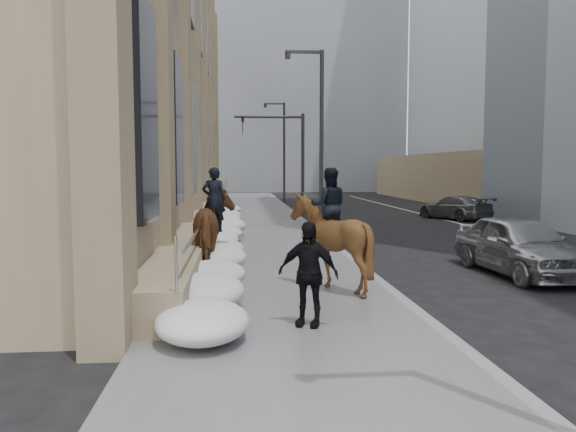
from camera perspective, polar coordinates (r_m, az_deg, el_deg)
The scene contains 16 objects.
ground at distance 11.25m, azimuth -0.77°, elevation -9.82°, with size 140.00×140.00×0.00m, color black.
sidewalk at distance 21.05m, azimuth -2.85°, elevation -2.72°, with size 5.00×80.00×0.12m, color #58585B.
curb at distance 21.31m, azimuth 4.22°, elevation -2.63°, with size 0.24×80.00×0.12m, color slate.
lane_line at distance 23.89m, azimuth 23.22°, elevation -2.34°, with size 0.15×70.00×0.01m, color #BFB78C.
limestone_building at distance 31.70m, azimuth -13.60°, elevation 15.78°, with size 6.10×44.00×18.00m.
bg_building_mid at distance 71.87m, azimuth -1.26°, elevation 13.85°, with size 30.00×12.00×28.00m, color slate.
bg_building_far at distance 83.31m, azimuth -8.81°, elevation 9.80°, with size 24.00×12.00×20.00m, color gray.
streetlight_mid at distance 25.16m, azimuth 3.06°, elevation 8.84°, with size 1.71×0.24×8.00m.
streetlight_far at distance 45.02m, azimuth -0.60°, elevation 7.13°, with size 1.71×0.24×8.00m.
traffic_signal at distance 32.99m, azimuth -0.09°, elevation 6.92°, with size 4.10×0.22×6.00m.
snow_bank at distance 19.11m, azimuth -6.89°, elevation -2.29°, with size 1.70×18.10×0.76m.
mounted_horse_left at distance 15.02m, azimuth -7.38°, elevation -1.21°, with size 1.33×2.66×2.75m.
mounted_horse_right at distance 12.63m, azimuth 4.24°, elevation -2.21°, with size 1.92×2.12×2.74m.
pedestrian at distance 9.76m, azimuth 2.05°, elevation -5.87°, with size 1.07×0.45×1.83m, color black.
car_silver at distance 16.20m, azimuth 22.49°, elevation -2.74°, with size 1.90×4.72×1.61m, color gray.
car_grey at distance 32.40m, azimuth 16.56°, elevation 0.82°, with size 1.83×4.51×1.31m, color #4F5255.
Camera 1 is at (-0.83, -10.84, 2.87)m, focal length 35.00 mm.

